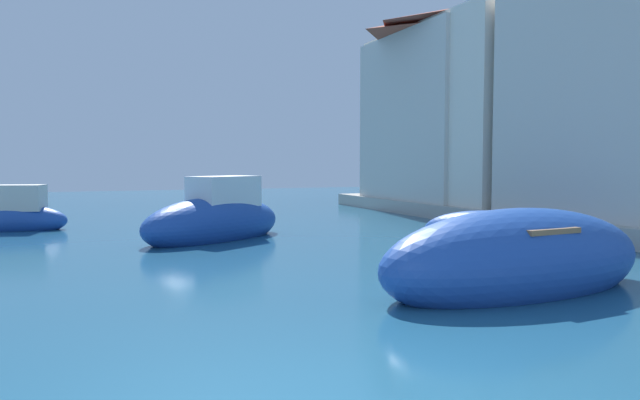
# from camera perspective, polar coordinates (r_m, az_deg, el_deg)

# --- Properties ---
(moored_boat_0) EXTENTS (5.20, 2.32, 1.67)m
(moored_boat_0) POSITION_cam_1_polar(r_m,az_deg,el_deg) (9.86, 18.32, -5.56)
(moored_boat_0) COLOR #1E479E
(moored_boat_0) RESTS_ON ground
(moored_boat_1) EXTENTS (4.72, 3.79, 1.96)m
(moored_boat_1) POSITION_cam_1_polar(r_m,az_deg,el_deg) (15.88, -9.91, -1.88)
(moored_boat_1) COLOR #1E479E
(moored_boat_1) RESTS_ON ground
(moored_boat_3) EXTENTS (3.44, 1.94, 1.56)m
(moored_boat_3) POSITION_cam_1_polar(r_m,az_deg,el_deg) (19.95, -27.29, -1.39)
(moored_boat_3) COLOR #1E479E
(moored_boat_3) RESTS_ON ground
(moored_boat_5) EXTENTS (2.98, 3.47, 1.08)m
(moored_boat_5) POSITION_cam_1_polar(r_m,az_deg,el_deg) (15.10, 15.99, -3.01)
(moored_boat_5) COLOR #1E479E
(moored_boat_5) RESTS_ON ground
(waterfront_building_annex) EXTENTS (5.66, 9.09, 7.71)m
(waterfront_building_annex) POSITION_cam_1_polar(r_m,az_deg,el_deg) (24.81, 14.23, 9.06)
(waterfront_building_annex) COLOR silver
(waterfront_building_annex) RESTS_ON quay_promenade
(waterfront_building_far) EXTENTS (6.01, 7.08, 7.63)m
(waterfront_building_far) POSITION_cam_1_polar(r_m,az_deg,el_deg) (25.57, 12.96, 8.82)
(waterfront_building_far) COLOR beige
(waterfront_building_far) RESTS_ON quay_promenade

